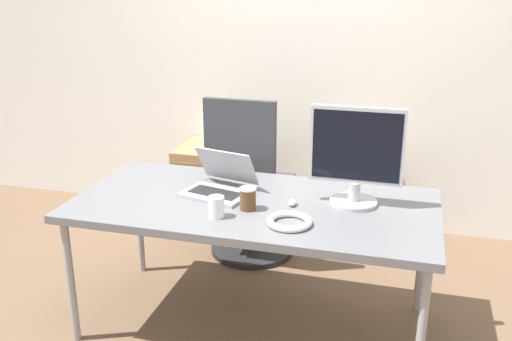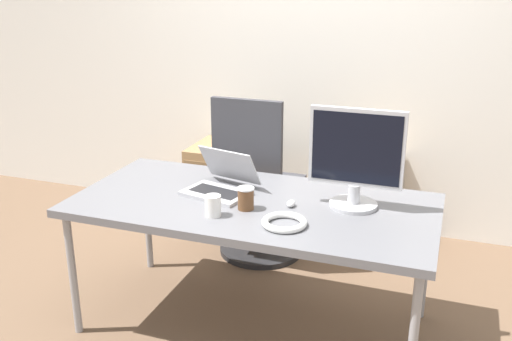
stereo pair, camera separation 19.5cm
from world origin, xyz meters
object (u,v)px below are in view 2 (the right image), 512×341
at_px(monitor, 356,159).
at_px(coffee_cup_white, 213,206).
at_px(cabinet_right, 367,202).
at_px(coffee_cup_brown, 246,198).
at_px(cabinet_left, 222,183).
at_px(laptop_center, 221,183).
at_px(water_bottle, 221,129).
at_px(cable_coil, 284,222).
at_px(mouse, 291,203).
at_px(office_chair, 258,197).

bearing_deg(monitor, coffee_cup_white, -150.86).
height_order(cabinet_right, monitor, monitor).
bearing_deg(coffee_cup_brown, coffee_cup_white, -132.70).
bearing_deg(cabinet_right, coffee_cup_white, -109.66).
bearing_deg(cabinet_left, laptop_center, -67.11).
bearing_deg(cabinet_right, laptop_center, -118.02).
bearing_deg(water_bottle, cable_coil, -57.46).
xyz_separation_m(laptop_center, mouse, (0.40, -0.07, -0.03)).
bearing_deg(cabinet_left, water_bottle, 90.00).
distance_m(cabinet_right, laptop_center, 1.37).
bearing_deg(mouse, water_bottle, 126.13).
xyz_separation_m(laptop_center, monitor, (0.69, 0.03, 0.20)).
xyz_separation_m(office_chair, cabinet_right, (0.64, 0.46, -0.12)).
height_order(office_chair, mouse, office_chair).
distance_m(cabinet_right, water_bottle, 1.17).
distance_m(cabinet_left, water_bottle, 0.42).
bearing_deg(water_bottle, cabinet_left, -90.00).
distance_m(laptop_center, mouse, 0.41).
bearing_deg(water_bottle, mouse, -53.87).
height_order(cabinet_left, cable_coil, cable_coil).
xyz_separation_m(cabinet_left, monitor, (1.17, -1.11, 0.65)).
bearing_deg(coffee_cup_white, water_bottle, 111.56).
relative_size(office_chair, coffee_cup_white, 10.84).
height_order(office_chair, coffee_cup_brown, office_chair).
distance_m(laptop_center, cable_coil, 0.53).
height_order(laptop_center, monitor, monitor).
bearing_deg(cabinet_right, mouse, -99.52).
bearing_deg(mouse, cabinet_right, 80.48).
relative_size(mouse, coffee_cup_white, 0.59).
distance_m(mouse, coffee_cup_white, 0.39).
bearing_deg(coffee_cup_brown, monitor, 23.20).
xyz_separation_m(water_bottle, mouse, (0.88, -1.21, 0.00)).
relative_size(office_chair, mouse, 18.35).
relative_size(laptop_center, coffee_cup_white, 3.89).
bearing_deg(monitor, cabinet_left, 136.53).
bearing_deg(cabinet_right, monitor, -85.71).
height_order(water_bottle, coffee_cup_white, water_bottle).
relative_size(water_bottle, coffee_cup_brown, 2.41).
relative_size(mouse, cable_coil, 0.29).
bearing_deg(coffee_cup_brown, mouse, 28.72).
distance_m(water_bottle, mouse, 1.50).
relative_size(cabinet_left, water_bottle, 2.24).
height_order(cabinet_left, cabinet_right, same).
height_order(cabinet_left, laptop_center, laptop_center).
height_order(cabinet_right, mouse, mouse).
bearing_deg(office_chair, cabinet_left, 134.07).
bearing_deg(water_bottle, cabinet_right, -0.12).
height_order(office_chair, laptop_center, office_chair).
bearing_deg(office_chair, coffee_cup_white, -82.67).
xyz_separation_m(mouse, cable_coil, (0.03, -0.23, -0.00)).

